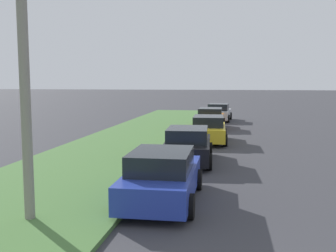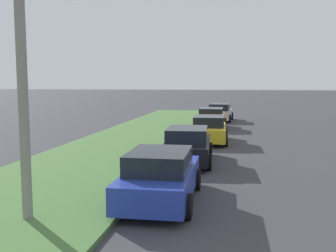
{
  "view_description": "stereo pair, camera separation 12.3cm",
  "coord_description": "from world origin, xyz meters",
  "px_view_note": "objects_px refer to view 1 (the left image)",
  "views": [
    {
      "loc": [
        -3.85,
        2.68,
        3.36
      ],
      "look_at": [
        14.0,
        5.74,
        1.3
      ],
      "focal_mm": 42.35,
      "sensor_mm": 36.0,
      "label": 1
    },
    {
      "loc": [
        -3.83,
        2.56,
        3.36
      ],
      "look_at": [
        14.0,
        5.74,
        1.3
      ],
      "focal_mm": 42.35,
      "sensor_mm": 36.0,
      "label": 2
    }
  ],
  "objects_px": {
    "parked_car_yellow": "(209,129)",
    "parked_car_orange": "(210,118)",
    "streetlight": "(35,35)",
    "parked_car_black": "(188,145)",
    "parked_car_blue": "(162,177)",
    "parked_car_silver": "(219,112)"
  },
  "relations": [
    {
      "from": "parked_car_yellow",
      "to": "parked_car_orange",
      "type": "height_order",
      "value": "same"
    },
    {
      "from": "streetlight",
      "to": "parked_car_black",
      "type": "bearing_deg",
      "value": -18.04
    },
    {
      "from": "parked_car_blue",
      "to": "parked_car_silver",
      "type": "bearing_deg",
      "value": -2.47
    },
    {
      "from": "parked_car_black",
      "to": "streetlight",
      "type": "bearing_deg",
      "value": 158.63
    },
    {
      "from": "parked_car_yellow",
      "to": "parked_car_orange",
      "type": "distance_m",
      "value": 6.51
    },
    {
      "from": "parked_car_blue",
      "to": "parked_car_silver",
      "type": "distance_m",
      "value": 23.1
    },
    {
      "from": "parked_car_blue",
      "to": "parked_car_black",
      "type": "xyz_separation_m",
      "value": [
        5.45,
        -0.06,
        0.0
      ]
    },
    {
      "from": "parked_car_blue",
      "to": "streetlight",
      "type": "xyz_separation_m",
      "value": [
        -2.25,
        2.45,
        3.67
      ]
    },
    {
      "from": "parked_car_yellow",
      "to": "parked_car_silver",
      "type": "height_order",
      "value": "same"
    },
    {
      "from": "parked_car_black",
      "to": "parked_car_yellow",
      "type": "height_order",
      "value": "same"
    },
    {
      "from": "parked_car_black",
      "to": "parked_car_orange",
      "type": "xyz_separation_m",
      "value": [
        12.14,
        -0.16,
        0.0
      ]
    },
    {
      "from": "parked_car_blue",
      "to": "parked_car_yellow",
      "type": "relative_size",
      "value": 0.99
    },
    {
      "from": "parked_car_blue",
      "to": "parked_car_yellow",
      "type": "bearing_deg",
      "value": -3.8
    },
    {
      "from": "parked_car_orange",
      "to": "parked_car_black",
      "type": "bearing_deg",
      "value": 178.48
    },
    {
      "from": "parked_car_yellow",
      "to": "streetlight",
      "type": "xyz_separation_m",
      "value": [
        -13.33,
        2.98,
        3.67
      ]
    },
    {
      "from": "parked_car_black",
      "to": "parked_car_yellow",
      "type": "xyz_separation_m",
      "value": [
        5.63,
        -0.47,
        0.0
      ]
    },
    {
      "from": "parked_car_black",
      "to": "parked_car_orange",
      "type": "height_order",
      "value": "same"
    },
    {
      "from": "parked_car_black",
      "to": "parked_car_silver",
      "type": "relative_size",
      "value": 1.0
    },
    {
      "from": "parked_car_black",
      "to": "parked_car_silver",
      "type": "distance_m",
      "value": 17.65
    },
    {
      "from": "parked_car_blue",
      "to": "streetlight",
      "type": "relative_size",
      "value": 0.58
    },
    {
      "from": "parked_car_black",
      "to": "streetlight",
      "type": "distance_m",
      "value": 8.89
    },
    {
      "from": "parked_car_yellow",
      "to": "parked_car_silver",
      "type": "bearing_deg",
      "value": -2.6
    }
  ]
}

